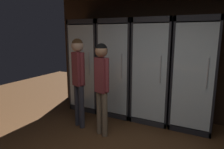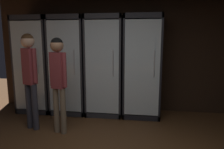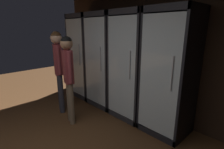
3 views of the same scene
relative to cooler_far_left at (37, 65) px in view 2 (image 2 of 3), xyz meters
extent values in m
cube|color=black|center=(2.00, 0.33, 0.38)|extent=(6.00, 0.06, 2.80)
cube|color=#2B2B30|center=(0.00, 0.26, 0.02)|extent=(0.75, 0.04, 2.09)
cube|color=#2B2B30|center=(-0.35, -0.05, 0.02)|extent=(0.04, 0.66, 2.09)
cube|color=#2B2B30|center=(0.35, -0.05, 0.02)|extent=(0.04, 0.66, 2.09)
cube|color=#2B2B30|center=(0.00, -0.05, 1.01)|extent=(0.75, 0.66, 0.10)
cube|color=#2B2B30|center=(0.00, -0.05, -0.97)|extent=(0.75, 0.66, 0.10)
cube|color=white|center=(0.00, 0.23, 0.02)|extent=(0.67, 0.02, 1.85)
cube|color=silver|center=(0.00, -0.37, 0.02)|extent=(0.67, 0.02, 1.85)
cylinder|color=#B2B2B7|center=(0.22, -0.40, 0.13)|extent=(0.02, 0.02, 0.50)
cube|color=silver|center=(0.00, -0.05, -0.90)|extent=(0.65, 0.58, 0.02)
cylinder|color=brown|center=(-0.21, -0.02, -0.80)|extent=(0.08, 0.08, 0.20)
cylinder|color=brown|center=(-0.21, -0.02, -0.67)|extent=(0.03, 0.03, 0.07)
cylinder|color=#B2332D|center=(-0.21, -0.02, -0.81)|extent=(0.08, 0.08, 0.07)
cylinder|color=brown|center=(-0.01, -0.01, -0.78)|extent=(0.06, 0.06, 0.22)
cylinder|color=brown|center=(-0.01, -0.01, -0.64)|extent=(0.03, 0.03, 0.07)
cylinder|color=#B2332D|center=(-0.01, -0.01, -0.80)|extent=(0.07, 0.07, 0.08)
cylinder|color=gray|center=(0.21, -0.05, -0.80)|extent=(0.07, 0.07, 0.19)
cylinder|color=gray|center=(0.21, -0.05, -0.65)|extent=(0.03, 0.03, 0.10)
cylinder|color=beige|center=(0.21, -0.05, -0.83)|extent=(0.07, 0.07, 0.05)
cube|color=silver|center=(0.00, -0.05, -0.29)|extent=(0.65, 0.58, 0.02)
cylinder|color=#336B38|center=(-0.17, -0.06, -0.17)|extent=(0.06, 0.06, 0.22)
cylinder|color=#336B38|center=(-0.17, -0.06, -0.01)|extent=(0.02, 0.02, 0.10)
cylinder|color=tan|center=(-0.17, -0.06, -0.17)|extent=(0.07, 0.07, 0.08)
cylinder|color=brown|center=(0.16, -0.09, -0.18)|extent=(0.06, 0.06, 0.20)
cylinder|color=brown|center=(0.16, -0.09, -0.05)|extent=(0.02, 0.02, 0.07)
cylinder|color=#2D2D33|center=(0.16, -0.09, -0.18)|extent=(0.07, 0.07, 0.06)
cube|color=silver|center=(0.00, -0.05, 0.32)|extent=(0.65, 0.58, 0.02)
cylinder|color=brown|center=(-0.22, -0.03, 0.45)|extent=(0.07, 0.07, 0.23)
cylinder|color=brown|center=(-0.22, -0.03, 0.61)|extent=(0.02, 0.02, 0.10)
cylinder|color=beige|center=(-0.22, -0.03, 0.42)|extent=(0.08, 0.08, 0.08)
cylinder|color=#336B38|center=(-0.01, -0.08, 0.45)|extent=(0.08, 0.08, 0.24)
cylinder|color=#336B38|center=(-0.01, -0.08, 0.61)|extent=(0.03, 0.03, 0.09)
cylinder|color=#B2332D|center=(-0.01, -0.08, 0.45)|extent=(0.08, 0.08, 0.08)
cylinder|color=gray|center=(0.21, -0.02, 0.44)|extent=(0.07, 0.07, 0.22)
cylinder|color=gray|center=(0.21, -0.02, 0.60)|extent=(0.02, 0.02, 0.10)
cylinder|color=tan|center=(0.21, -0.02, 0.44)|extent=(0.07, 0.07, 0.08)
cube|color=#2B2B30|center=(0.78, 0.26, 0.02)|extent=(0.75, 0.04, 2.09)
cube|color=#2B2B30|center=(0.43, -0.05, 0.02)|extent=(0.04, 0.66, 2.09)
cube|color=#2B2B30|center=(1.13, -0.05, 0.02)|extent=(0.04, 0.66, 2.09)
cube|color=#2B2B30|center=(0.78, -0.05, 1.01)|extent=(0.75, 0.66, 0.10)
cube|color=#2B2B30|center=(0.78, -0.05, -0.97)|extent=(0.75, 0.66, 0.10)
cube|color=white|center=(0.78, 0.23, 0.02)|extent=(0.67, 0.02, 1.85)
cube|color=silver|center=(0.78, -0.37, 0.02)|extent=(0.67, 0.02, 1.85)
cylinder|color=#B2B2B7|center=(1.00, -0.40, 0.13)|extent=(0.02, 0.02, 0.50)
cube|color=silver|center=(0.78, -0.05, -0.90)|extent=(0.65, 0.58, 0.02)
cylinder|color=#336B38|center=(0.56, -0.09, -0.80)|extent=(0.07, 0.07, 0.19)
cylinder|color=#336B38|center=(0.56, -0.09, -0.66)|extent=(0.02, 0.02, 0.09)
cylinder|color=#B2332D|center=(0.56, -0.09, -0.81)|extent=(0.07, 0.07, 0.05)
cylinder|color=#9EAD99|center=(0.79, -0.03, -0.79)|extent=(0.08, 0.08, 0.21)
cylinder|color=#9EAD99|center=(0.79, -0.03, -0.64)|extent=(0.03, 0.03, 0.08)
cylinder|color=beige|center=(0.79, -0.03, -0.81)|extent=(0.08, 0.08, 0.07)
cylinder|color=#336B38|center=(1.00, -0.09, -0.78)|extent=(0.06, 0.06, 0.23)
cylinder|color=#336B38|center=(1.00, -0.09, -0.63)|extent=(0.02, 0.02, 0.07)
cylinder|color=#2D2D33|center=(1.00, -0.09, -0.77)|extent=(0.06, 0.06, 0.08)
cube|color=silver|center=(0.78, -0.05, -0.44)|extent=(0.65, 0.58, 0.02)
cylinder|color=#194723|center=(0.54, -0.03, -0.32)|extent=(0.07, 0.07, 0.24)
cylinder|color=#194723|center=(0.54, -0.03, -0.15)|extent=(0.03, 0.03, 0.09)
cylinder|color=#B2332D|center=(0.54, -0.03, -0.34)|extent=(0.08, 0.08, 0.06)
cylinder|color=#194723|center=(0.70, -0.03, -0.32)|extent=(0.07, 0.07, 0.24)
cylinder|color=#194723|center=(0.70, -0.03, -0.15)|extent=(0.02, 0.02, 0.09)
cylinder|color=white|center=(0.70, -0.03, -0.33)|extent=(0.08, 0.08, 0.10)
cylinder|color=black|center=(0.86, -0.07, -0.35)|extent=(0.07, 0.07, 0.18)
cylinder|color=black|center=(0.86, -0.07, -0.22)|extent=(0.02, 0.02, 0.07)
cylinder|color=#B2332D|center=(0.86, -0.07, -0.37)|extent=(0.07, 0.07, 0.07)
cylinder|color=#194723|center=(1.02, -0.01, -0.34)|extent=(0.06, 0.06, 0.18)
cylinder|color=#194723|center=(1.02, -0.01, -0.20)|extent=(0.02, 0.02, 0.10)
cylinder|color=white|center=(1.02, -0.01, -0.34)|extent=(0.07, 0.07, 0.05)
cube|color=silver|center=(0.78, -0.05, 0.02)|extent=(0.65, 0.58, 0.02)
cylinder|color=brown|center=(0.56, -0.01, 0.12)|extent=(0.06, 0.06, 0.19)
cylinder|color=brown|center=(0.56, -0.01, 0.25)|extent=(0.02, 0.02, 0.07)
cylinder|color=tan|center=(0.56, -0.01, 0.11)|extent=(0.07, 0.07, 0.06)
cylinder|color=#9EAD99|center=(0.79, -0.07, 0.14)|extent=(0.08, 0.08, 0.23)
cylinder|color=#9EAD99|center=(0.79, -0.07, 0.29)|extent=(0.03, 0.03, 0.09)
cylinder|color=beige|center=(0.79, -0.07, 0.13)|extent=(0.08, 0.08, 0.06)
cylinder|color=#194723|center=(0.99, -0.08, 0.14)|extent=(0.08, 0.08, 0.22)
cylinder|color=#194723|center=(0.99, -0.08, 0.28)|extent=(0.03, 0.03, 0.06)
cylinder|color=beige|center=(0.99, -0.08, 0.13)|extent=(0.08, 0.08, 0.07)
cube|color=silver|center=(0.78, -0.05, 0.48)|extent=(0.65, 0.58, 0.02)
cylinder|color=#336B38|center=(0.57, -0.02, 0.60)|extent=(0.07, 0.07, 0.23)
cylinder|color=#336B38|center=(0.57, -0.02, 0.76)|extent=(0.03, 0.03, 0.08)
cylinder|color=tan|center=(0.57, -0.02, 0.59)|extent=(0.08, 0.08, 0.08)
cylinder|color=#9EAD99|center=(0.78, -0.09, 0.59)|extent=(0.07, 0.07, 0.22)
cylinder|color=#9EAD99|center=(0.78, -0.09, 0.74)|extent=(0.02, 0.02, 0.07)
cylinder|color=tan|center=(0.78, -0.09, 0.59)|extent=(0.07, 0.07, 0.06)
cylinder|color=#9EAD99|center=(1.00, -0.02, 0.58)|extent=(0.06, 0.06, 0.20)
cylinder|color=#9EAD99|center=(1.00, -0.02, 0.72)|extent=(0.02, 0.02, 0.08)
cylinder|color=beige|center=(1.00, -0.02, 0.57)|extent=(0.07, 0.07, 0.05)
cube|color=#2B2B30|center=(1.56, 0.26, 0.02)|extent=(0.75, 0.04, 2.09)
cube|color=#2B2B30|center=(1.21, -0.05, 0.02)|extent=(0.04, 0.66, 2.09)
cube|color=#2B2B30|center=(1.91, -0.05, 0.02)|extent=(0.04, 0.66, 2.09)
cube|color=#2B2B30|center=(1.56, -0.05, 1.01)|extent=(0.75, 0.66, 0.10)
cube|color=#2B2B30|center=(1.56, -0.05, -0.97)|extent=(0.75, 0.66, 0.10)
cube|color=white|center=(1.56, 0.23, 0.02)|extent=(0.67, 0.02, 1.85)
cube|color=silver|center=(1.56, -0.37, 0.02)|extent=(0.67, 0.02, 1.85)
cylinder|color=#B2B2B7|center=(1.78, -0.40, 0.13)|extent=(0.02, 0.02, 0.50)
cube|color=silver|center=(1.56, -0.05, -0.90)|extent=(0.65, 0.58, 0.02)
cylinder|color=#336B38|center=(1.31, -0.05, -0.78)|extent=(0.07, 0.07, 0.23)
cylinder|color=#336B38|center=(1.31, -0.05, -0.63)|extent=(0.02, 0.02, 0.07)
cylinder|color=beige|center=(1.31, -0.05, -0.81)|extent=(0.07, 0.07, 0.08)
cylinder|color=gray|center=(1.47, -0.10, -0.78)|extent=(0.07, 0.07, 0.22)
cylinder|color=gray|center=(1.47, -0.10, -0.64)|extent=(0.03, 0.03, 0.07)
cylinder|color=#2D2D33|center=(1.47, -0.10, -0.80)|extent=(0.07, 0.07, 0.07)
cylinder|color=gray|center=(1.64, -0.02, -0.80)|extent=(0.06, 0.06, 0.20)
cylinder|color=gray|center=(1.64, -0.02, -0.67)|extent=(0.02, 0.02, 0.06)
cylinder|color=tan|center=(1.64, -0.02, -0.80)|extent=(0.07, 0.07, 0.05)
cylinder|color=#336B38|center=(1.80, -0.08, -0.78)|extent=(0.07, 0.07, 0.23)
cylinder|color=#336B38|center=(1.80, -0.08, -0.63)|extent=(0.03, 0.03, 0.07)
cylinder|color=#B2332D|center=(1.80, -0.08, -0.79)|extent=(0.07, 0.07, 0.06)
cube|color=silver|center=(1.56, -0.05, -0.44)|extent=(0.65, 0.58, 0.02)
cylinder|color=#194723|center=(1.34, -0.04, -0.35)|extent=(0.06, 0.06, 0.18)
cylinder|color=#194723|center=(1.34, -0.04, -0.21)|extent=(0.02, 0.02, 0.10)
cylinder|color=beige|center=(1.34, -0.04, -0.36)|extent=(0.06, 0.06, 0.05)
cylinder|color=black|center=(1.56, -0.04, -0.34)|extent=(0.07, 0.07, 0.19)
cylinder|color=black|center=(1.56, -0.04, -0.20)|extent=(0.02, 0.02, 0.08)
cylinder|color=#B2332D|center=(1.56, -0.04, -0.37)|extent=(0.07, 0.07, 0.05)
cylinder|color=#194723|center=(1.78, -0.07, -0.33)|extent=(0.07, 0.07, 0.21)
cylinder|color=#194723|center=(1.78, -0.07, -0.18)|extent=(0.02, 0.02, 0.09)
cylinder|color=#B2332D|center=(1.78, -0.07, -0.35)|extent=(0.07, 0.07, 0.06)
cube|color=silver|center=(1.56, -0.05, 0.02)|extent=(0.65, 0.58, 0.02)
cylinder|color=#336B38|center=(1.41, -0.07, 0.12)|extent=(0.08, 0.08, 0.19)
cylinder|color=#336B38|center=(1.41, -0.07, 0.26)|extent=(0.03, 0.03, 0.10)
cylinder|color=#2D2D33|center=(1.41, -0.07, 0.11)|extent=(0.08, 0.08, 0.07)
cylinder|color=#194723|center=(1.72, -0.08, 0.12)|extent=(0.07, 0.07, 0.18)
cylinder|color=#194723|center=(1.72, -0.08, 0.24)|extent=(0.02, 0.02, 0.07)
cylinder|color=beige|center=(1.72, -0.08, 0.09)|extent=(0.08, 0.08, 0.06)
cube|color=silver|center=(1.56, -0.05, 0.48)|extent=(0.65, 0.58, 0.02)
cylinder|color=black|center=(1.34, -0.09, 0.60)|extent=(0.07, 0.07, 0.24)
cylinder|color=black|center=(1.34, -0.09, 0.77)|extent=(0.02, 0.02, 0.09)
cylinder|color=tan|center=(1.34, -0.09, 0.58)|extent=(0.07, 0.07, 0.09)
cylinder|color=#194723|center=(1.55, -0.06, 0.58)|extent=(0.06, 0.06, 0.20)
cylinder|color=#194723|center=(1.55, -0.06, 0.73)|extent=(0.02, 0.02, 0.09)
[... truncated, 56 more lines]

